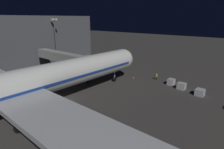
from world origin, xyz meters
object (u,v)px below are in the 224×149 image
object	(u,v)px
baggage_container_mid_row	(200,92)
ground_crew_near_nose_gear	(157,76)
apron_floodlight_mast	(56,39)
traffic_cone_nose_port	(133,77)
airliner_at_gate	(20,87)
traffic_cone_nose_starboard	(121,74)
baggage_container_near_belt	(171,82)
jet_bridge	(67,58)
baggage_container_far_row	(182,86)

from	to	relation	value
baggage_container_mid_row	ground_crew_near_nose_gear	xyz separation A→B (m)	(12.22, -3.59, 0.28)
apron_floodlight_mast	traffic_cone_nose_port	xyz separation A→B (m)	(-27.70, -5.77, -9.08)
airliner_at_gate	baggage_container_mid_row	size ratio (longest dim) A/B	31.77
airliner_at_gate	apron_floodlight_mast	world-z (taller)	airliner_at_gate
apron_floodlight_mast	traffic_cone_nose_starboard	size ratio (longest dim) A/B	28.93
baggage_container_near_belt	jet_bridge	bearing A→B (deg)	27.32
baggage_container_mid_row	traffic_cone_nose_starboard	size ratio (longest dim) A/B	3.44
baggage_container_mid_row	baggage_container_far_row	distance (m)	4.59
airliner_at_gate	jet_bridge	distance (m)	22.13
baggage_container_mid_row	baggage_container_near_belt	bearing A→B (deg)	-17.46
baggage_container_mid_row	traffic_cone_nose_port	world-z (taller)	baggage_container_mid_row
jet_bridge	ground_crew_near_nose_gear	size ratio (longest dim) A/B	13.04
airliner_at_gate	baggage_container_far_row	xyz separation A→B (m)	(-15.47, -29.91, -4.54)
baggage_container_near_belt	traffic_cone_nose_starboard	distance (m)	14.68
traffic_cone_nose_port	baggage_container_far_row	bearing A→B (deg)	-177.94
apron_floodlight_mast	ground_crew_near_nose_gear	size ratio (longest dim) A/B	8.95
baggage_container_near_belt	ground_crew_near_nose_gear	xyz separation A→B (m)	(4.68, -1.22, 0.22)
apron_floodlight_mast	baggage_container_near_belt	bearing A→B (deg)	-168.84
airliner_at_gate	baggage_container_far_row	size ratio (longest dim) A/B	33.44
apron_floodlight_mast	traffic_cone_nose_port	bearing A→B (deg)	-168.24
airliner_at_gate	ground_crew_near_nose_gear	bearing A→B (deg)	-103.37
jet_bridge	baggage_container_near_belt	xyz separation A→B (m)	(-24.76, -12.79, -4.68)
airliner_at_gate	baggage_container_near_belt	distance (m)	33.81
airliner_at_gate	traffic_cone_nose_port	distance (m)	29.94
baggage_container_mid_row	ground_crew_near_nose_gear	distance (m)	12.74
apron_floodlight_mast	ground_crew_near_nose_gear	bearing A→B (deg)	-165.32
airliner_at_gate	apron_floodlight_mast	distance (m)	35.02
apron_floodlight_mast	jet_bridge	bearing A→B (deg)	157.93
traffic_cone_nose_starboard	baggage_container_far_row	bearing A→B (deg)	-178.45
airliner_at_gate	traffic_cone_nose_starboard	distance (m)	29.94
jet_bridge	apron_floodlight_mast	xyz separation A→B (m)	(13.12, -5.32, 3.92)
baggage_container_near_belt	traffic_cone_nose_starboard	world-z (taller)	baggage_container_near_belt
airliner_at_gate	baggage_container_mid_row	xyz separation A→B (m)	(-19.91, -28.76, -4.59)
airliner_at_gate	traffic_cone_nose_starboard	world-z (taller)	airliner_at_gate
traffic_cone_nose_port	baggage_container_near_belt	bearing A→B (deg)	-170.49
traffic_cone_nose_starboard	airliner_at_gate	bearing A→B (deg)	94.27
jet_bridge	traffic_cone_nose_starboard	bearing A→B (deg)	-132.56
baggage_container_far_row	baggage_container_near_belt	bearing A→B (deg)	-21.64
baggage_container_far_row	traffic_cone_nose_starboard	bearing A→B (deg)	1.55
jet_bridge	traffic_cone_nose_port	size ratio (longest dim) A/B	42.16
airliner_at_gate	traffic_cone_nose_port	bearing A→B (deg)	-94.27
baggage_container_near_belt	baggage_container_mid_row	size ratio (longest dim) A/B	0.90
jet_bridge	baggage_container_far_row	world-z (taller)	jet_bridge
apron_floodlight_mast	baggage_container_mid_row	xyz separation A→B (m)	(-45.41, -5.10, -8.66)
jet_bridge	apron_floodlight_mast	distance (m)	14.69
apron_floodlight_mast	traffic_cone_nose_starboard	bearing A→B (deg)	-166.09
baggage_container_near_belt	ground_crew_near_nose_gear	world-z (taller)	ground_crew_near_nose_gear
baggage_container_near_belt	apron_floodlight_mast	bearing A→B (deg)	11.16
airliner_at_gate	baggage_container_mid_row	distance (m)	35.28
baggage_container_far_row	ground_crew_near_nose_gear	xyz separation A→B (m)	(7.77, -2.45, 0.22)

